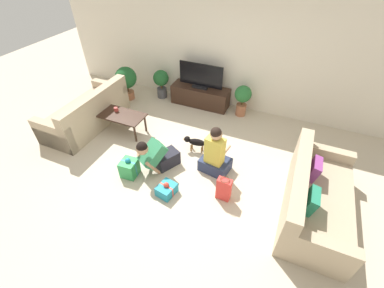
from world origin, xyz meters
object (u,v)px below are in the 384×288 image
object	(u,v)px
person_kneeling	(157,155)
gift_box_a	(167,189)
sofa_left	(88,113)
gift_box_b	(129,168)
tv	(201,77)
gift_bag_a	(224,189)
potted_plant_back_right	(243,97)
dog	(195,142)
sofa_right	(314,198)
tv_console	(200,96)
coffee_table	(121,116)
mug	(116,109)
person_sitting	(215,155)
potted_plant_back_left	(161,81)
potted_plant_corner_left	(126,79)

from	to	relation	value
person_kneeling	gift_box_a	bearing A→B (deg)	-19.42
sofa_left	gift_box_b	bearing A→B (deg)	61.01
tv	gift_bag_a	distance (m)	3.02
potted_plant_back_right	dog	xyz separation A→B (m)	(-0.50, -1.63, -0.25)
sofa_left	sofa_right	xyz separation A→B (m)	(4.76, -0.47, -0.00)
potted_plant_back_right	person_kneeling	world-z (taller)	person_kneeling
gift_bag_a	dog	bearing A→B (deg)	134.72
person_kneeling	gift_bag_a	xyz separation A→B (m)	(1.31, -0.15, -0.13)
tv_console	gift_box_b	xyz separation A→B (m)	(-0.25, -2.75, -0.07)
coffee_table	potted_plant_back_right	xyz separation A→B (m)	(2.20, 1.66, 0.08)
dog	mug	size ratio (longest dim) A/B	4.22
tv	mug	size ratio (longest dim) A/B	8.99
gift_box_a	gift_bag_a	bearing A→B (deg)	18.08
tv	person_sitting	world-z (taller)	tv
potted_plant_back_left	gift_box_b	distance (m)	2.84
gift_box_b	tv_console	bearing A→B (deg)	84.82
coffee_table	potted_plant_back_left	world-z (taller)	potted_plant_back_left
potted_plant_corner_left	gift_box_b	world-z (taller)	potted_plant_corner_left
sofa_left	tv	bearing A→B (deg)	132.47
sofa_right	tv	distance (m)	3.63
person_kneeling	mug	world-z (taller)	person_kneeling
sofa_left	tv	xyz separation A→B (m)	(1.97, 1.80, 0.44)
tv_console	gift_box_b	size ratio (longest dim) A/B	3.64
coffee_table	person_kneeling	bearing A→B (deg)	-29.51
sofa_left	potted_plant_back_right	xyz separation A→B (m)	(3.03, 1.75, 0.17)
sofa_left	sofa_right	size ratio (longest dim) A/B	1.00
sofa_left	tv_console	xyz separation A→B (m)	(1.97, 1.80, -0.06)
person_sitting	mug	size ratio (longest dim) A/B	8.23
sofa_left	person_kneeling	world-z (taller)	sofa_left
person_sitting	gift_box_a	world-z (taller)	person_sitting
tv	gift_box_a	world-z (taller)	tv
tv	gift_box_a	distance (m)	3.00
tv	dog	bearing A→B (deg)	-71.42
sofa_left	coffee_table	xyz separation A→B (m)	(0.83, 0.09, 0.08)
mug	potted_plant_corner_left	bearing A→B (deg)	114.74
coffee_table	gift_bag_a	distance (m)	2.75
gift_box_a	gift_bag_a	distance (m)	0.95
potted_plant_back_left	potted_plant_corner_left	distance (m)	0.87
tv	gift_bag_a	bearing A→B (deg)	-60.56
potted_plant_corner_left	gift_box_b	size ratio (longest dim) A/B	2.16
potted_plant_corner_left	potted_plant_back_right	world-z (taller)	potted_plant_corner_left
sofa_right	potted_plant_back_left	world-z (taller)	sofa_right
mug	person_kneeling	bearing A→B (deg)	-29.12
tv	gift_box_b	world-z (taller)	tv
tv_console	mug	world-z (taller)	mug
dog	person_sitting	bearing A→B (deg)	48.95
gift_bag_a	tv_console	bearing A→B (deg)	119.44
coffee_table	gift_bag_a	world-z (taller)	gift_bag_a
sofa_right	coffee_table	bearing A→B (deg)	81.77
potted_plant_back_left	gift_box_b	bearing A→B (deg)	-73.27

